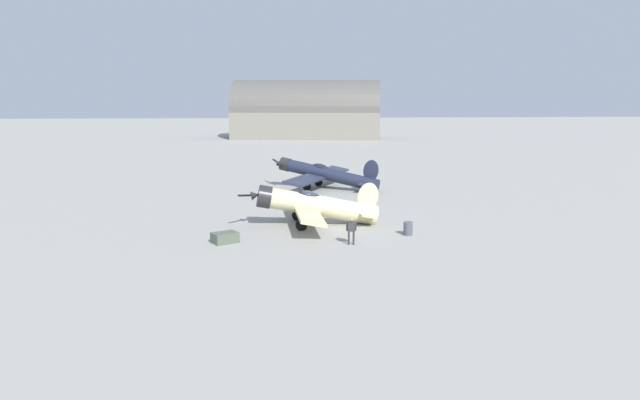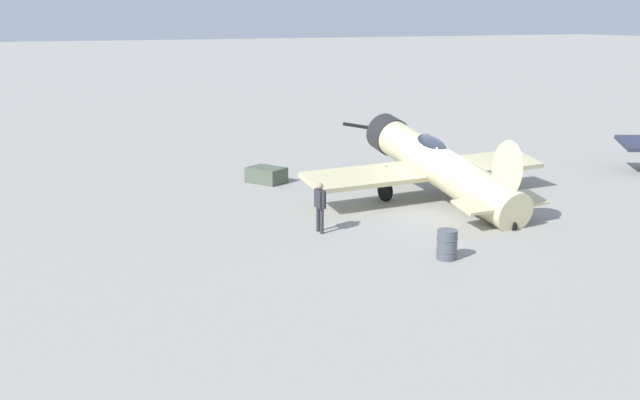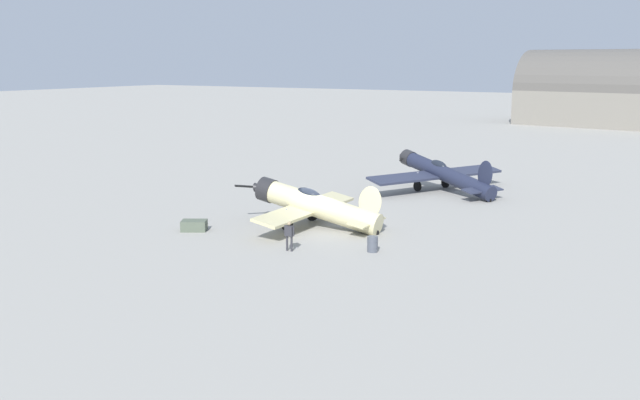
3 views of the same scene
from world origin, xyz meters
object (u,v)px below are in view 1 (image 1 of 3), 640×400
Objects in this scene: ground_crew_mechanic at (351,229)px; equipment_crate at (225,238)px; airplane_foreground at (313,205)px; fuel_drum at (408,229)px; airplane_mid_apron at (325,174)px.

ground_crew_mechanic is 7.92m from equipment_crate.
airplane_foreground is 11.72× the size of fuel_drum.
airplane_mid_apron is 7.40× the size of ground_crew_mechanic.
ground_crew_mechanic reaches higher than equipment_crate.
ground_crew_mechanic reaches higher than fuel_drum.
airplane_foreground is at bearing 19.03° from ground_crew_mechanic.
ground_crew_mechanic is at bearing -98.26° from equipment_crate.
airplane_foreground reaches higher than fuel_drum.
equipment_crate is at bearing 36.11° from airplane_foreground.
ground_crew_mechanic is 4.66m from fuel_drum.
airplane_foreground is 6.10m from ground_crew_mechanic.
airplane_mid_apron is at bearing -100.22° from airplane_foreground.
fuel_drum is at bearing 146.94° from airplane_foreground.
fuel_drum reaches higher than equipment_crate.
equipment_crate is 11.93m from fuel_drum.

